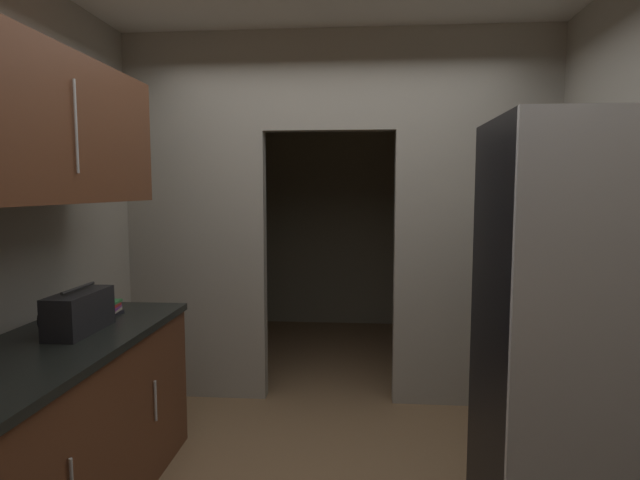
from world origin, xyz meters
The scene contains 7 objects.
kitchen_partition centered at (0.02, 1.46, 1.46)m, with size 3.13×0.12×2.72m.
adjoining_room_shell centered at (0.00, 3.07, 1.36)m, with size 3.13×2.35×2.72m.
refrigerator centered at (1.16, -0.06, 0.95)m, with size 0.82×0.74×1.89m.
lower_cabinet_run centered at (-1.23, -0.16, 0.44)m, with size 0.67×1.81×0.88m.
upper_cabinet_counterside centered at (-1.23, -0.16, 1.86)m, with size 0.36×1.63×0.67m.
boombox centered at (-1.20, 0.06, 0.98)m, with size 0.18×0.40×0.23m.
book_stack centered at (-1.23, 0.39, 0.92)m, with size 0.15×0.18×0.08m.
Camera 1 is at (0.19, -2.34, 1.59)m, focal length 28.94 mm.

